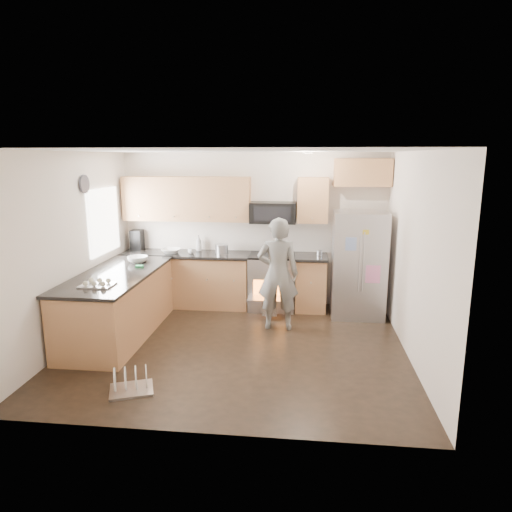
# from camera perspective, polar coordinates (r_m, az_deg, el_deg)

# --- Properties ---
(ground) EXTENTS (4.50, 4.50, 0.00)m
(ground) POSITION_cam_1_polar(r_m,az_deg,el_deg) (6.32, -2.42, -11.25)
(ground) COLOR black
(ground) RESTS_ON ground
(room_shell) EXTENTS (4.54, 4.04, 2.62)m
(room_shell) POSITION_cam_1_polar(r_m,az_deg,el_deg) (5.88, -2.90, 3.96)
(room_shell) COLOR white
(room_shell) RESTS_ON ground
(back_cabinet_run) EXTENTS (4.45, 0.64, 2.50)m
(back_cabinet_run) POSITION_cam_1_polar(r_m,az_deg,el_deg) (7.78, -4.83, 0.68)
(back_cabinet_run) COLOR #A16B40
(back_cabinet_run) RESTS_ON ground
(peninsula) EXTENTS (0.96, 2.36, 1.02)m
(peninsula) POSITION_cam_1_polar(r_m,az_deg,el_deg) (6.86, -16.82, -5.76)
(peninsula) COLOR #A16B40
(peninsula) RESTS_ON ground
(stove_range) EXTENTS (0.76, 0.97, 1.79)m
(stove_range) POSITION_cam_1_polar(r_m,az_deg,el_deg) (7.67, 2.03, -1.66)
(stove_range) COLOR #B7B7BC
(stove_range) RESTS_ON ground
(refrigerator) EXTENTS (0.83, 0.67, 1.69)m
(refrigerator) POSITION_cam_1_polar(r_m,az_deg,el_deg) (7.42, 12.69, -1.09)
(refrigerator) COLOR #B7B7BC
(refrigerator) RESTS_ON ground
(person) EXTENTS (0.63, 0.42, 1.68)m
(person) POSITION_cam_1_polar(r_m,az_deg,el_deg) (6.71, 2.76, -2.27)
(person) COLOR gray
(person) RESTS_ON ground
(dish_rack) EXTENTS (0.56, 0.51, 0.29)m
(dish_rack) POSITION_cam_1_polar(r_m,az_deg,el_deg) (5.38, -15.35, -15.23)
(dish_rack) COLOR #B7B7BC
(dish_rack) RESTS_ON ground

